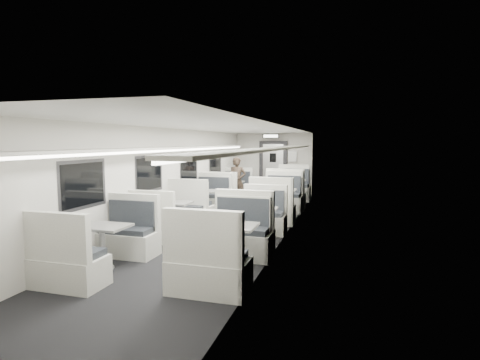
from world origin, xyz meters
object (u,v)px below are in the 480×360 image
Objects in this scene: booth_left_a at (230,192)px; booth_right_d at (227,248)px; booth_left_d at (102,247)px; vestibule_door at (273,168)px; booth_left_b at (203,203)px; booth_right_a at (290,192)px; booth_right_c at (256,224)px; booth_right_b at (278,203)px; booth_left_c at (173,217)px; passenger at (237,181)px; exit_sign at (271,136)px.

booth_left_a is 6.80m from booth_right_d.
booth_left_d is 0.99× the size of vestibule_door.
booth_left_a is 1.02× the size of booth_left_d.
booth_left_b is 3.42m from booth_right_a.
booth_left_a is 6.91m from booth_left_d.
booth_left_d is (0.00, -6.91, -0.01)m from booth_left_a.
vestibule_door is (-1.00, 7.04, 0.67)m from booth_right_c.
booth_right_b reaches higher than booth_left_a.
booth_left_b is at bearing 134.10° from booth_right_c.
booth_left_c is 6.92m from vestibule_door.
passenger is at bearing -46.14° from booth_left_a.
passenger is (-1.65, 6.13, 0.39)m from booth_right_d.
booth_left_c is at bearing 133.02° from booth_right_d.
booth_right_d reaches higher than booth_left_a.
booth_right_d is (0.00, -1.92, 0.03)m from booth_right_c.
booth_left_d is at bearing -90.00° from booth_left_c.
booth_left_d is 6.56m from passenger.
booth_left_a is 0.95× the size of booth_right_d.
booth_left_c is 5.03m from booth_right_a.
booth_left_d is 1.02× the size of booth_right_c.
passenger reaches higher than booth_right_a.
booth_left_b is 4.45m from booth_right_d.
passenger reaches higher than booth_right_c.
vestibule_door reaches higher than booth_right_d.
booth_right_a is 6.75m from booth_right_d.
booth_left_a is at bearing -117.00° from exit_sign.
passenger is 2.90m from vestibule_door.
booth_right_a is 2.20m from booth_right_b.
booth_right_c is (2.00, -4.59, -0.01)m from booth_left_a.
booth_left_c is 6.68m from exit_sign.
booth_right_a is (2.00, 0.25, 0.04)m from booth_left_a.
booth_left_b is at bearing -112.18° from passenger.
booth_left_b is 0.92× the size of booth_right_a.
booth_left_c is 3.13m from booth_right_b.
vestibule_door is 3.39× the size of exit_sign.
booth_left_d is (0.00, -2.55, 0.01)m from booth_left_c.
exit_sign reaches higher than booth_right_a.
booth_right_a is at bearing -65.54° from vestibule_door.
booth_left_a is 1.35× the size of passenger.
exit_sign is at bearing 120.31° from booth_right_a.
booth_right_c is at bearing -81.32° from exit_sign.
booth_right_d reaches higher than booth_left_c.
booth_left_d is 2.04m from booth_right_d.
booth_left_b is 2.87m from booth_right_c.
booth_left_a is at bearing -172.81° from booth_right_a.
exit_sign is (1.00, 6.32, 1.92)m from booth_left_c.
booth_left_a is at bearing 107.10° from booth_right_d.
booth_left_d is at bearing -111.96° from booth_right_b.
booth_left_c is (0.00, -1.84, -0.02)m from booth_left_b.
booth_left_a is at bearing -112.20° from vestibule_door.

